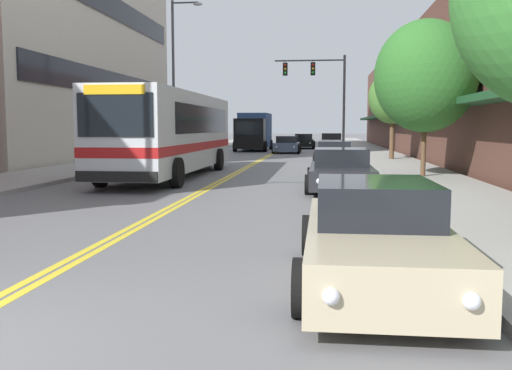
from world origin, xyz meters
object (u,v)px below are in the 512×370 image
at_px(box_truck, 254,131).
at_px(street_tree_right_far, 393,97).
at_px(car_beige_parked_right_foreground, 375,236).
at_px(street_lamp_left_far, 177,69).
at_px(car_dark_grey_parked_left_near, 192,148).
at_px(city_bus, 172,130).
at_px(car_white_parked_right_end, 331,142).
at_px(car_black_moving_second, 304,142).
at_px(car_silver_parked_right_far, 334,154).
at_px(car_slate_blue_moving_lead, 287,145).
at_px(traffic_signal_mast, 321,85).
at_px(car_charcoal_parked_right_mid, 341,171).
at_px(street_tree_right_mid, 426,76).

height_order(box_truck, street_tree_right_far, street_tree_right_far).
xyz_separation_m(car_beige_parked_right_foreground, street_lamp_left_far, (-9.49, 26.67, 4.88)).
relative_size(car_dark_grey_parked_left_near, street_tree_right_far, 0.88).
relative_size(city_bus, car_white_parked_right_end, 2.68).
bearing_deg(car_black_moving_second, car_dark_grey_parked_left_near, -109.55).
distance_m(car_silver_parked_right_far, car_slate_blue_moving_lead, 14.91).
relative_size(street_lamp_left_far, street_tree_right_far, 1.87).
bearing_deg(traffic_signal_mast, box_truck, 133.39).
bearing_deg(car_charcoal_parked_right_mid, car_white_parked_right_end, 89.76).
bearing_deg(car_charcoal_parked_right_mid, box_truck, 102.17).
height_order(car_beige_parked_right_foreground, street_tree_right_far, street_tree_right_far).
distance_m(city_bus, car_silver_parked_right_far, 9.35).
height_order(box_truck, street_tree_right_mid, street_tree_right_mid).
relative_size(street_lamp_left_far, street_tree_right_mid, 1.63).
height_order(car_dark_grey_parked_left_near, car_silver_parked_right_far, car_dark_grey_parked_left_near).
distance_m(car_charcoal_parked_right_mid, car_silver_parked_right_far, 10.66).
bearing_deg(street_tree_right_far, traffic_signal_mast, 116.58).
height_order(car_charcoal_parked_right_mid, street_tree_right_far, street_tree_right_far).
relative_size(car_silver_parked_right_far, street_lamp_left_far, 0.48).
relative_size(car_dark_grey_parked_left_near, car_white_parked_right_end, 0.96).
distance_m(car_black_moving_second, street_tree_right_far, 20.30).
xyz_separation_m(car_dark_grey_parked_left_near, street_tree_right_mid, (11.90, -12.90, 3.21)).
relative_size(car_charcoal_parked_right_mid, car_white_parked_right_end, 1.05).
bearing_deg(car_white_parked_right_end, street_tree_right_far, -77.47).
height_order(city_bus, car_charcoal_parked_right_mid, city_bus).
distance_m(city_bus, car_black_moving_second, 30.74).
height_order(car_silver_parked_right_far, box_truck, box_truck).
xyz_separation_m(car_dark_grey_parked_left_near, car_black_moving_second, (6.39, 17.99, -0.03)).
distance_m(car_beige_parked_right_foreground, traffic_signal_mast, 34.80).
distance_m(car_slate_blue_moving_lead, car_black_moving_second, 9.44).
height_order(car_silver_parked_right_far, traffic_signal_mast, traffic_signal_mast).
bearing_deg(street_tree_right_mid, city_bus, 177.19).
relative_size(city_bus, car_beige_parked_right_foreground, 2.57).
relative_size(car_silver_parked_right_far, car_black_moving_second, 1.01).
relative_size(car_slate_blue_moving_lead, street_lamp_left_far, 0.44).
xyz_separation_m(car_white_parked_right_end, car_black_moving_second, (-2.45, 4.58, -0.05)).
bearing_deg(traffic_signal_mast, car_charcoal_parked_right_mid, -88.23).
height_order(traffic_signal_mast, street_lamp_left_far, street_lamp_left_far).
distance_m(car_beige_parked_right_foreground, street_lamp_left_far, 28.73).
height_order(car_charcoal_parked_right_mid, car_black_moving_second, car_black_moving_second).
height_order(car_black_moving_second, box_truck, box_truck).
bearing_deg(car_black_moving_second, car_white_parked_right_end, -61.83).
distance_m(city_bus, car_beige_parked_right_foreground, 16.61).
xyz_separation_m(car_beige_parked_right_foreground, car_black_moving_second, (-2.43, 45.54, 0.02)).
xyz_separation_m(city_bus, car_beige_parked_right_foreground, (6.74, -15.13, -1.25)).
xyz_separation_m(city_bus, box_truck, (0.27, 25.35, -0.25)).
distance_m(car_dark_grey_parked_left_near, car_white_parked_right_end, 16.06).
bearing_deg(car_silver_parked_right_far, street_tree_right_far, 54.15).
bearing_deg(street_tree_right_mid, car_charcoal_parked_right_mid, -130.72).
relative_size(car_beige_parked_right_foreground, car_white_parked_right_end, 1.04).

